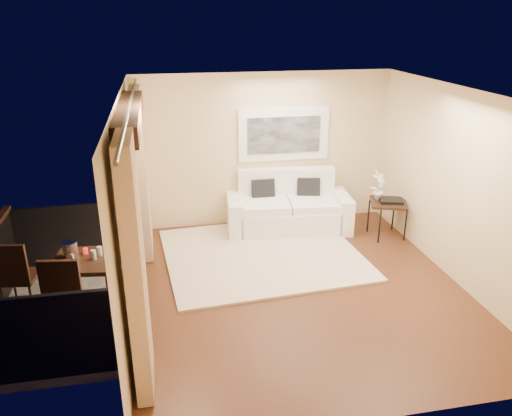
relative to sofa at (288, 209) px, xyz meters
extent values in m
plane|color=#562E19|center=(-0.35, -2.10, -0.36)|extent=(5.00, 5.00, 0.00)
plane|color=white|center=(-0.35, -2.10, 2.34)|extent=(5.00, 5.00, 0.00)
plane|color=beige|center=(-0.35, 0.40, 0.99)|extent=(4.50, 0.00, 4.50)
plane|color=beige|center=(-0.35, -4.60, 0.99)|extent=(4.50, 0.00, 4.50)
plane|color=beige|center=(1.90, -2.10, 0.99)|extent=(0.00, 5.00, 5.00)
plane|color=beige|center=(-2.60, -0.25, 0.99)|extent=(0.00, 2.70, 2.70)
plane|color=beige|center=(-2.60, -3.95, 0.99)|extent=(0.00, 2.70, 2.70)
plane|color=beige|center=(-2.60, -2.10, 2.19)|extent=(0.00, 2.40, 2.40)
cube|color=black|center=(-2.48, -2.10, 2.16)|extent=(0.28, 2.40, 0.22)
cube|color=#605B56|center=(-3.50, -2.10, -0.42)|extent=(1.80, 2.60, 0.12)
cube|color=black|center=(-3.50, -0.83, 0.14)|extent=(1.80, 0.06, 1.00)
cube|color=black|center=(-3.50, -3.37, 0.14)|extent=(1.80, 0.06, 1.00)
cube|color=tan|center=(-2.46, -0.55, 0.96)|extent=(0.16, 0.75, 2.62)
cube|color=tan|center=(-2.46, -3.65, 0.96)|extent=(0.16, 0.75, 2.62)
cylinder|color=#4C473F|center=(-2.46, -2.10, 2.27)|extent=(0.04, 4.80, 0.04)
cube|color=white|center=(-0.01, 0.37, 1.26)|extent=(1.62, 0.05, 0.92)
cube|color=black|center=(-0.01, 0.34, 1.26)|extent=(1.30, 0.02, 0.64)
cube|color=beige|center=(-0.67, -1.00, -0.34)|extent=(3.21, 2.85, 0.04)
cube|color=white|center=(-0.01, -0.08, -0.15)|extent=(1.81, 1.08, 0.43)
cube|color=white|center=(0.03, 0.28, 0.25)|extent=(1.75, 0.39, 0.84)
cube|color=white|center=(-0.95, 0.02, -0.05)|extent=(0.33, 0.94, 0.63)
cube|color=white|center=(0.94, -0.17, -0.05)|extent=(0.33, 0.94, 0.63)
cube|color=white|center=(-0.43, -0.07, 0.14)|extent=(0.89, 0.89, 0.14)
cube|color=white|center=(0.41, -0.15, 0.14)|extent=(0.89, 0.89, 0.14)
cube|color=black|center=(-0.41, 0.17, 0.31)|extent=(0.41, 0.19, 0.42)
cube|color=black|center=(0.40, 0.09, 0.31)|extent=(0.44, 0.27, 0.42)
cube|color=black|center=(1.58, -0.68, 0.25)|extent=(0.75, 0.75, 0.04)
cylinder|color=black|center=(1.34, -0.91, -0.07)|extent=(0.03, 0.03, 0.60)
cylinder|color=black|center=(1.81, -0.91, -0.07)|extent=(0.03, 0.03, 0.60)
cylinder|color=black|center=(1.34, -0.45, -0.07)|extent=(0.03, 0.03, 0.60)
cylinder|color=black|center=(1.81, -0.45, -0.07)|extent=(0.03, 0.03, 0.60)
cube|color=black|center=(1.60, -0.71, 0.30)|extent=(0.44, 0.37, 0.05)
imported|color=white|center=(1.42, -0.57, 0.53)|extent=(0.33, 0.29, 0.51)
cube|color=black|center=(-3.17, -2.29, 0.44)|extent=(0.80, 0.80, 0.06)
cylinder|color=black|center=(-3.46, -2.58, 0.02)|extent=(0.04, 0.04, 0.78)
cylinder|color=black|center=(-2.88, -2.58, 0.02)|extent=(0.04, 0.04, 0.78)
cylinder|color=black|center=(-3.46, -2.00, 0.02)|extent=(0.04, 0.04, 0.78)
cylinder|color=black|center=(-2.88, -2.00, 0.02)|extent=(0.04, 0.04, 0.78)
cube|color=black|center=(-4.04, -1.90, 0.10)|extent=(0.49, 0.49, 0.05)
cube|color=black|center=(-4.07, -2.09, 0.36)|extent=(0.44, 0.11, 0.57)
cylinder|color=black|center=(-3.84, -1.75, -0.14)|extent=(0.03, 0.03, 0.44)
cylinder|color=black|center=(-4.18, -1.70, -0.14)|extent=(0.03, 0.03, 0.44)
cylinder|color=black|center=(-3.89, -2.10, -0.14)|extent=(0.03, 0.03, 0.44)
cylinder|color=black|center=(-4.24, -2.04, -0.14)|extent=(0.03, 0.03, 0.44)
cube|color=black|center=(-3.39, -2.94, 0.12)|extent=(0.52, 0.52, 0.05)
cube|color=black|center=(-3.36, -2.73, 0.40)|extent=(0.46, 0.12, 0.60)
cylinder|color=black|center=(-3.60, -3.09, -0.13)|extent=(0.03, 0.03, 0.47)
cylinder|color=black|center=(-3.24, -3.14, -0.13)|extent=(0.03, 0.03, 0.47)
cylinder|color=black|center=(-3.55, -2.73, -0.13)|extent=(0.03, 0.03, 0.47)
cylinder|color=black|center=(-3.18, -2.78, -0.13)|extent=(0.03, 0.03, 0.47)
cylinder|color=silver|center=(-3.31, -2.21, 0.57)|extent=(0.18, 0.18, 0.20)
cylinder|color=red|center=(-3.15, -2.14, 0.51)|extent=(0.06, 0.06, 0.07)
cylinder|color=white|center=(-3.24, -2.52, 0.56)|extent=(0.04, 0.04, 0.18)
cylinder|color=silver|center=(-3.03, -2.33, 0.53)|extent=(0.06, 0.06, 0.12)
cylinder|color=silver|center=(-2.97, -2.24, 0.53)|extent=(0.06, 0.06, 0.12)
camera|label=1|loc=(-2.14, -7.99, 3.26)|focal=35.00mm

